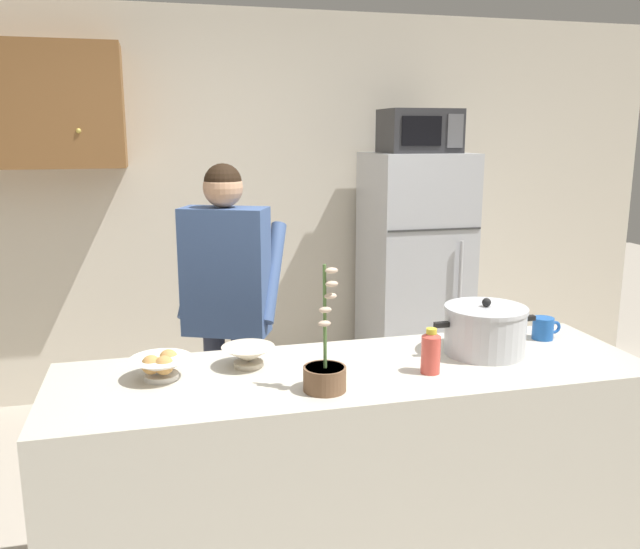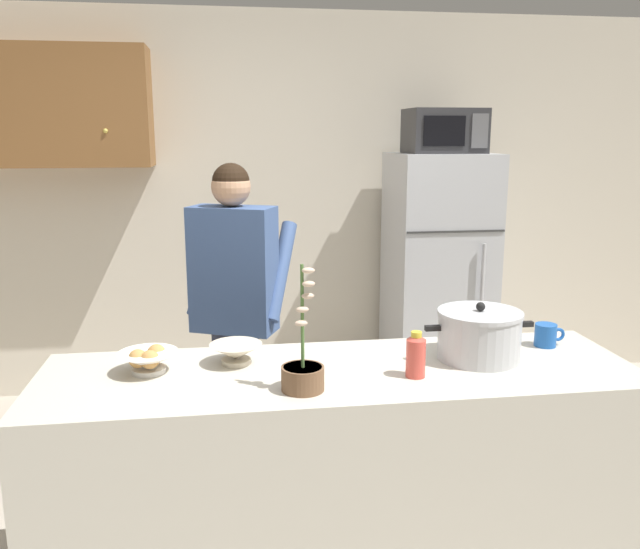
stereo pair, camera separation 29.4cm
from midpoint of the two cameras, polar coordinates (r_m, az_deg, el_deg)
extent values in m
cube|color=beige|center=(4.63, -7.16, 6.00)|extent=(6.00, 0.12, 2.60)
sphere|color=gold|center=(4.21, -22.27, 11.52)|extent=(0.03, 0.03, 0.03)
cube|color=beige|center=(2.69, -0.28, -17.48)|extent=(2.26, 0.68, 0.92)
cube|color=#B7BABF|center=(4.51, 6.34, -0.16)|extent=(0.64, 0.64, 1.67)
cube|color=#333333|center=(4.14, 8.01, 3.88)|extent=(0.63, 0.01, 0.01)
cylinder|color=#B2B2B7|center=(4.28, 10.15, -2.10)|extent=(0.02, 0.02, 0.75)
cube|color=#2D2D30|center=(4.38, 6.73, 12.32)|extent=(0.48, 0.36, 0.28)
cube|color=black|center=(4.19, 6.86, 12.33)|extent=(0.26, 0.01, 0.18)
cube|color=#59595B|center=(4.28, 9.78, 12.24)|extent=(0.11, 0.01, 0.21)
cylinder|color=#33384C|center=(3.49, -9.16, -11.47)|extent=(0.11, 0.11, 0.80)
cylinder|color=#33384C|center=(3.54, -11.45, -11.22)|extent=(0.11, 0.11, 0.80)
cube|color=#3F598C|center=(3.29, -10.78, 0.23)|extent=(0.46, 0.35, 0.64)
sphere|color=tan|center=(3.23, -11.08, 7.45)|extent=(0.19, 0.19, 0.19)
sphere|color=black|center=(3.23, -11.09, 7.88)|extent=(0.18, 0.18, 0.18)
cylinder|color=#3F598C|center=(3.34, -6.69, 0.19)|extent=(0.23, 0.38, 0.49)
cylinder|color=#3F598C|center=(3.48, -13.30, 0.43)|extent=(0.23, 0.38, 0.49)
cylinder|color=silver|center=(2.69, 11.18, -4.98)|extent=(0.32, 0.32, 0.18)
cylinder|color=silver|center=(2.66, 11.26, -2.98)|extent=(0.33, 0.33, 0.02)
sphere|color=black|center=(2.65, 11.29, -2.44)|extent=(0.04, 0.04, 0.04)
cube|color=black|center=(2.60, 7.40, -4.40)|extent=(0.06, 0.02, 0.02)
cube|color=black|center=(2.76, 14.81, -3.74)|extent=(0.06, 0.02, 0.02)
cylinder|color=#1E59B2|center=(2.94, 16.21, -4.57)|extent=(0.09, 0.09, 0.10)
torus|color=#1E59B2|center=(2.97, 17.16, -4.47)|extent=(0.06, 0.01, 0.06)
cylinder|color=white|center=(2.50, -17.01, -8.55)|extent=(0.12, 0.12, 0.02)
cone|color=white|center=(2.49, -17.07, -7.68)|extent=(0.22, 0.22, 0.06)
sphere|color=tan|center=(2.46, -17.90, -7.56)|extent=(0.07, 0.07, 0.07)
sphere|color=tan|center=(2.51, -16.42, -7.12)|extent=(0.07, 0.07, 0.07)
sphere|color=tan|center=(2.44, -16.87, -7.65)|extent=(0.07, 0.07, 0.07)
cylinder|color=beige|center=(2.55, -9.59, -7.77)|extent=(0.11, 0.11, 0.02)
cone|color=beige|center=(2.53, -9.63, -6.92)|extent=(0.20, 0.20, 0.06)
cylinder|color=#D84C3F|center=(2.44, 6.24, -7.03)|extent=(0.07, 0.07, 0.14)
cone|color=#D84C3F|center=(2.42, 6.28, -5.21)|extent=(0.07, 0.07, 0.02)
cylinder|color=gold|center=(2.42, 6.29, -4.98)|extent=(0.04, 0.04, 0.02)
cylinder|color=brown|center=(2.29, -3.32, -9.12)|extent=(0.15, 0.15, 0.09)
cylinder|color=#38281E|center=(2.27, -3.33, -8.22)|extent=(0.14, 0.14, 0.01)
cylinder|color=#4C7238|center=(2.21, -3.39, -3.75)|extent=(0.01, 0.02, 0.36)
ellipsoid|color=beige|center=(2.20, -3.45, -4.35)|extent=(0.04, 0.03, 0.02)
ellipsoid|color=beige|center=(2.20, -3.38, -3.14)|extent=(0.04, 0.03, 0.02)
ellipsoid|color=beige|center=(2.20, -2.92, -1.93)|extent=(0.04, 0.03, 0.02)
ellipsoid|color=beige|center=(2.17, -2.83, -0.87)|extent=(0.04, 0.03, 0.02)
ellipsoid|color=beige|center=(2.17, -2.87, 0.31)|extent=(0.04, 0.03, 0.02)
camera|label=1|loc=(0.15, -92.86, -0.62)|focal=36.68mm
camera|label=2|loc=(0.15, 87.14, 0.62)|focal=36.68mm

